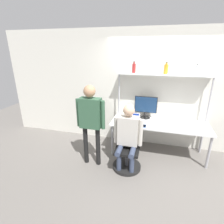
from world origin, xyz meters
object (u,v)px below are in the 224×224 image
object	(u,v)px
person_seated	(128,133)
bottle_red	(134,68)
office_chair	(127,155)
bottle_clear	(196,70)
monitor	(146,106)
laptop	(132,121)
bottle_amber	(166,69)
cell_phone	(144,126)
person_standing	(91,116)

from	to	relation	value
person_seated	bottle_red	xyz separation A→B (m)	(-0.07, 0.98, 1.09)
office_chair	bottle_clear	world-z (taller)	bottle_clear
monitor	laptop	xyz separation A→B (m)	(-0.25, -0.42, -0.22)
bottle_amber	bottle_red	world-z (taller)	bottle_red
office_chair	laptop	bearing A→B (deg)	91.62
cell_phone	person_standing	size ratio (longest dim) A/B	0.09
cell_phone	person_standing	distance (m)	1.14
bottle_amber	monitor	bearing A→B (deg)	-177.38
bottle_red	bottle_clear	bearing A→B (deg)	0.00
office_chair	bottle_red	bearing A→B (deg)	94.54
cell_phone	office_chair	bearing A→B (deg)	-122.15
cell_phone	bottle_amber	world-z (taller)	bottle_amber
monitor	bottle_amber	xyz separation A→B (m)	(0.36, 0.02, 0.84)
laptop	monitor	bearing A→B (deg)	59.41
monitor	laptop	size ratio (longest dim) A/B	1.51
laptop	bottle_red	world-z (taller)	bottle_red
office_chair	bottle_clear	bearing A→B (deg)	38.33
cell_phone	bottle_amber	bearing A→B (deg)	57.12
person_seated	bottle_red	world-z (taller)	bottle_red
bottle_red	cell_phone	bearing A→B (deg)	-56.24
bottle_amber	bottle_red	distance (m)	0.67
office_chair	person_standing	distance (m)	1.06
cell_phone	office_chair	xyz separation A→B (m)	(-0.27, -0.42, -0.47)
bottle_amber	bottle_red	xyz separation A→B (m)	(-0.67, 0.00, 0.00)
monitor	person_seated	distance (m)	1.02
person_standing	bottle_red	xyz separation A→B (m)	(0.64, 1.00, 0.81)
person_standing	bottle_clear	distance (m)	2.29
person_seated	person_standing	world-z (taller)	person_standing
laptop	cell_phone	bearing A→B (deg)	-14.64
office_chair	monitor	bearing A→B (deg)	75.68
person_seated	person_standing	bearing A→B (deg)	-178.26
laptop	person_standing	size ratio (longest dim) A/B	0.21
laptop	office_chair	distance (m)	0.73
laptop	cell_phone	distance (m)	0.30
monitor	person_seated	bearing A→B (deg)	-103.59
laptop	cell_phone	world-z (taller)	laptop
office_chair	person_standing	xyz separation A→B (m)	(-0.72, -0.07, 0.78)
person_standing	bottle_red	bearing A→B (deg)	57.30
person_seated	bottle_amber	xyz separation A→B (m)	(0.59, 0.98, 1.09)
laptop	person_seated	bearing A→B (deg)	-88.45
monitor	cell_phone	size ratio (longest dim) A/B	3.39
person_seated	bottle_amber	size ratio (longest dim) A/B	5.51
laptop	bottle_amber	bearing A→B (deg)	35.57
monitor	bottle_red	bearing A→B (deg)	176.92
cell_phone	laptop	bearing A→B (deg)	165.36
office_chair	bottle_red	xyz separation A→B (m)	(-0.07, 0.93, 1.59)
office_chair	bottle_amber	bearing A→B (deg)	57.45
laptop	cell_phone	xyz separation A→B (m)	(0.28, -0.07, -0.06)
cell_phone	office_chair	distance (m)	0.69
laptop	person_standing	bearing A→B (deg)	-141.14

